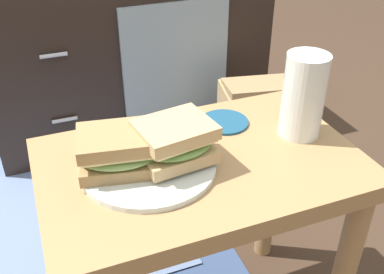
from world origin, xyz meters
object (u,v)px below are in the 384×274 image
at_px(tv_cabinet, 125,53).
at_px(sandwich_front, 119,150).
at_px(plate, 148,166).
at_px(sandwich_back, 175,141).
at_px(beer_glass, 303,98).
at_px(paper_bag, 257,127).
at_px(coaster, 224,122).

relative_size(tv_cabinet, sandwich_front, 6.08).
relative_size(plate, sandwich_back, 1.64).
height_order(plate, sandwich_back, sandwich_back).
relative_size(sandwich_front, sandwich_back, 1.12).
xyz_separation_m(tv_cabinet, beer_glass, (0.11, -0.94, 0.25)).
bearing_deg(tv_cabinet, paper_bag, -54.73).
bearing_deg(tv_cabinet, plate, -101.11).
xyz_separation_m(sandwich_front, beer_glass, (0.34, -0.00, 0.03)).
distance_m(plate, sandwich_back, 0.06).
bearing_deg(sandwich_front, plate, -9.86).
bearing_deg(sandwich_back, beer_glass, 2.79).
height_order(tv_cabinet, sandwich_back, tv_cabinet).
relative_size(sandwich_back, coaster, 1.47).
bearing_deg(sandwich_front, tv_cabinet, 76.12).
height_order(sandwich_back, beer_glass, beer_glass).
distance_m(sandwich_front, sandwich_back, 0.09).
distance_m(tv_cabinet, paper_bag, 0.57).
distance_m(plate, sandwich_front, 0.06).
distance_m(tv_cabinet, sandwich_back, 0.98).
bearing_deg(plate, tv_cabinet, 78.89).
distance_m(coaster, paper_bag, 0.60).
height_order(sandwich_back, paper_bag, sandwich_back).
bearing_deg(paper_bag, sandwich_back, -132.40).
distance_m(sandwich_front, beer_glass, 0.35).
xyz_separation_m(sandwich_back, coaster, (0.14, 0.10, -0.05)).
relative_size(sandwich_front, beer_glass, 0.99).
height_order(beer_glass, coaster, beer_glass).
xyz_separation_m(plate, paper_bag, (0.50, 0.49, -0.31)).
bearing_deg(coaster, tv_cabinet, 89.91).
height_order(sandwich_back, coaster, sandwich_back).
height_order(plate, paper_bag, plate).
xyz_separation_m(tv_cabinet, sandwich_back, (-0.14, -0.95, 0.22)).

